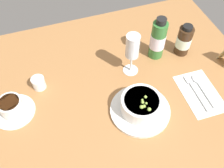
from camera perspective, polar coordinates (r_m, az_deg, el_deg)
The scene contains 8 objects.
ground_plane at distance 95.48cm, azimuth 0.45°, elevation -0.72°, with size 110.00×84.00×3.00cm, color #9E6B3D.
porridge_bowl at distance 85.54cm, azimuth 6.53°, elevation -4.95°, with size 20.78×20.78×7.73cm.
cutlery_setting at distance 97.48cm, azimuth 19.27°, elevation -1.70°, with size 13.15×20.08×0.90cm.
coffee_cup at distance 91.61cm, azimuth -21.80°, elevation -5.11°, with size 14.39×14.39×6.35cm.
creamer_jug at distance 95.59cm, azimuth -16.27°, elevation 0.30°, with size 5.69×4.74×5.39cm.
wine_glass at distance 90.20cm, azimuth 4.66°, elevation 8.10°, with size 5.91×5.91×17.72cm.
sauce_bottle_brown at distance 105.25cm, azimuth 15.99°, elevation 9.45°, with size 5.93×5.93×13.62cm.
sauce_bottle_green at distance 100.20cm, azimuth 10.36°, elevation 9.89°, with size 5.94×5.94×18.35cm.
Camera 1 is at (-19.05, -53.59, 75.19)cm, focal length 40.28 mm.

